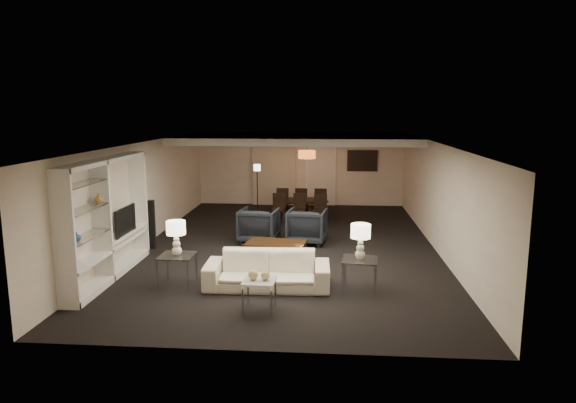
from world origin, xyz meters
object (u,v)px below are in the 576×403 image
Objects in this scene: sofa at (267,270)px; vase_blue at (76,237)px; coffee_table at (276,252)px; pendant_light at (307,154)px; chair_nr at (320,209)px; side_table_right at (360,275)px; chair_nm at (299,209)px; chair_fr at (321,201)px; vase_amber at (99,198)px; chair_nl at (279,208)px; side_table_left at (178,270)px; table_lamp_right at (360,242)px; armchair_left at (259,225)px; television at (121,220)px; dining_table at (300,209)px; floor_lamp at (257,188)px; marble_table at (259,295)px; floor_speaker at (152,224)px; armchair_right at (307,226)px; chair_fl at (282,201)px; table_lamp_left at (176,238)px.

sofa is 14.32× the size of vase_blue.
pendant_light is at bearing 84.65° from coffee_table.
side_table_right is at bearing -76.24° from chair_nr.
chair_fr is at bearing 67.58° from chair_nm.
vase_amber is 6.28m from chair_nl.
chair_nr is at bearing 64.94° from side_table_left.
side_table_left is at bearing 180.00° from table_lamp_right.
television reaches higher than armchair_left.
dining_table is 1.92× the size of chair_nl.
chair_nl is 1.83m from floor_lamp.
floor_lamp reaches higher than coffee_table.
coffee_table is 2.70m from marble_table.
side_table_right is at bearing -83.24° from dining_table.
marble_table is at bearing -90.00° from coffee_table.
chair_nm is (3.32, 3.01, -0.16)m from floor_speaker.
vase_amber reaches higher than marble_table.
chair_nm is (0.28, 6.61, 0.16)m from marble_table.
vase_amber is (-3.16, 0.04, 1.31)m from sofa.
pendant_light reaches higher than armchair_right.
pendant_light is at bearing 100.93° from side_table_right.
side_table_right is 0.74× the size of chair_nm.
armchair_right is at bearing -91.88° from chair_nr.
chair_nl is at bearing 46.88° from chair_fr.
chair_nl and chair_fl have the same top height.
vase_blue is 7.61m from chair_nr.
armchair_left is at bearing -118.46° from chair_nr.
table_lamp_left is (0.00, 0.00, 0.62)m from side_table_left.
sofa is 1.70m from side_table_left.
television is at bearing 147.88° from side_table_left.
armchair_left is at bearing -46.40° from television.
sofa is at bearing 82.25° from chair_fr.
marble_table is 0.45× the size of floor_speaker.
armchair_right is at bearing -66.94° from chair_nl.
chair_nl is (-0.92, 2.21, -0.00)m from armchair_right.
marble_table is 4.73m from floor_speaker.
chair_nm is at bearing 85.94° from coffee_table.
table_lamp_right reaches higher than floor_speaker.
chair_nr is at bearing 57.83° from vase_blue.
side_table_left is at bearing 147.09° from marble_table.
coffee_table is 4.57m from dining_table.
table_lamp_right reaches higher than chair_nm.
pendant_light is 0.83× the size of side_table_left.
floor_lamp is at bearing -57.32° from armchair_right.
marble_table is 0.34× the size of floor_lamp.
armchair_right is at bearing 82.23° from marble_table.
sofa is at bearing -80.72° from floor_lamp.
chair_nr is (1.20, 0.00, 0.00)m from chair_nl.
vase_blue is (-2.56, -4.20, 0.71)m from armchair_left.
sofa is at bearing -105.98° from television.
dining_table is at bearing 87.81° from marble_table.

